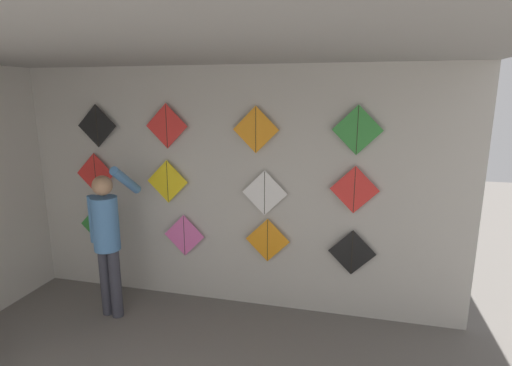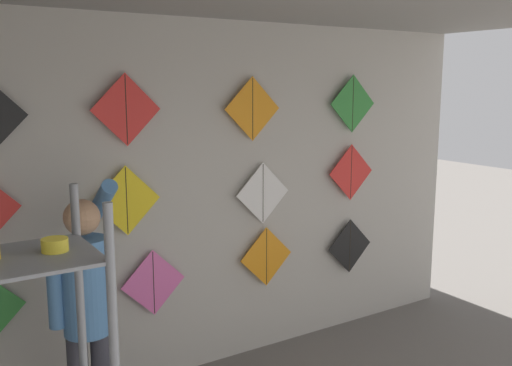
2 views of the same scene
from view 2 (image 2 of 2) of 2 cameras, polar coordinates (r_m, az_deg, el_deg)
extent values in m
cube|color=#BCB7AD|center=(4.55, -6.09, -1.68)|extent=(5.61, 0.06, 2.80)
cylinder|color=yellow|center=(1.91, -19.48, -5.86)|extent=(0.08, 0.08, 0.04)
cylinder|color=#4C7FB7|center=(3.66, -16.68, -9.86)|extent=(0.28, 0.28, 0.60)
sphere|color=tan|center=(3.54, -17.03, -3.29)|extent=(0.22, 0.22, 0.22)
cylinder|color=#4C7FB7|center=(3.64, -19.43, -9.58)|extent=(0.10, 0.10, 0.53)
cylinder|color=#4C7FB7|center=(3.76, -15.35, -2.09)|extent=(0.10, 0.49, 0.39)
cube|color=pink|center=(4.46, -10.22, -9.77)|extent=(0.52, 0.01, 0.52)
cylinder|color=black|center=(4.46, -10.21, -9.78)|extent=(0.01, 0.01, 0.49)
cube|color=orange|center=(4.91, 1.04, -7.37)|extent=(0.52, 0.01, 0.52)
cylinder|color=black|center=(4.91, 1.05, -7.38)|extent=(0.01, 0.01, 0.49)
cube|color=black|center=(5.48, 9.36, -6.24)|extent=(0.52, 0.01, 0.52)
cylinder|color=black|center=(5.48, 9.37, -6.24)|extent=(0.01, 0.01, 0.49)
cube|color=yellow|center=(4.22, -12.82, -1.74)|extent=(0.52, 0.01, 0.52)
cylinder|color=black|center=(4.22, -12.81, -1.74)|extent=(0.01, 0.01, 0.49)
cube|color=white|center=(4.75, 0.69, -1.02)|extent=(0.52, 0.01, 0.52)
cylinder|color=black|center=(4.75, 0.70, -1.03)|extent=(0.01, 0.01, 0.49)
cube|color=red|center=(5.32, 9.48, 1.06)|extent=(0.52, 0.01, 0.52)
cylinder|color=black|center=(5.32, 9.49, 1.06)|extent=(0.01, 0.01, 0.49)
cube|color=red|center=(4.15, -12.87, 7.16)|extent=(0.52, 0.01, 0.52)
cylinder|color=black|center=(4.15, -12.86, 7.16)|extent=(0.01, 0.01, 0.49)
cube|color=orange|center=(4.61, -0.35, 7.43)|extent=(0.52, 0.01, 0.52)
cylinder|color=black|center=(4.61, -0.34, 7.43)|extent=(0.01, 0.01, 0.49)
cube|color=#338C38|center=(5.26, 9.65, 7.82)|extent=(0.52, 0.01, 0.52)
cylinder|color=black|center=(5.26, 9.67, 7.82)|extent=(0.01, 0.01, 0.49)
camera|label=1|loc=(3.51, 63.43, 7.45)|focal=28.00mm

